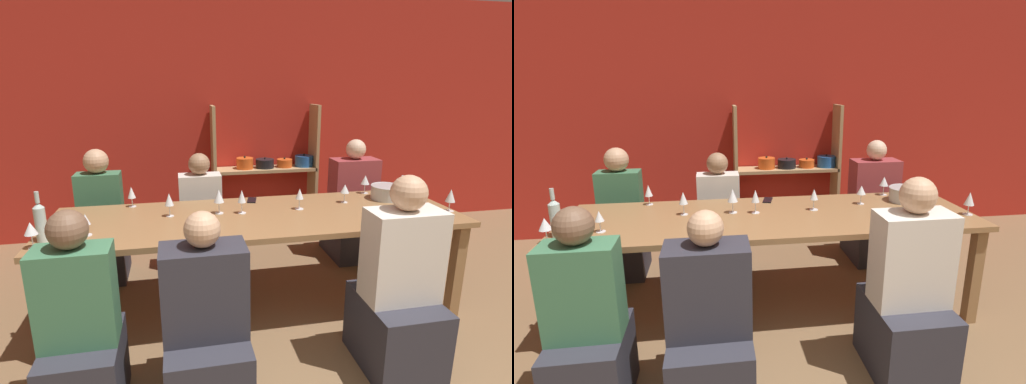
% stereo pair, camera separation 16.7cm
% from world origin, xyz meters
% --- Properties ---
extents(wall_back_red, '(8.80, 0.06, 2.70)m').
position_xyz_m(wall_back_red, '(0.00, 3.83, 1.35)').
color(wall_back_red, red).
rests_on(wall_back_red, ground_plane).
extents(shelf_unit, '(1.22, 0.30, 1.50)m').
position_xyz_m(shelf_unit, '(0.60, 3.63, 0.55)').
color(shelf_unit, tan).
rests_on(shelf_unit, ground_plane).
extents(dining_table, '(3.03, 0.96, 0.78)m').
position_xyz_m(dining_table, '(0.18, 1.98, 0.71)').
color(dining_table, olive).
rests_on(dining_table, ground_plane).
extents(mixing_bowl, '(0.27, 0.27, 0.12)m').
position_xyz_m(mixing_bowl, '(1.33, 2.17, 0.84)').
color(mixing_bowl, '#B7BABC').
rests_on(mixing_bowl, dining_table).
extents(wine_bottle_green, '(0.07, 0.07, 0.32)m').
position_xyz_m(wine_bottle_green, '(-1.25, 1.73, 0.91)').
color(wine_bottle_green, '#B2C6C1').
rests_on(wine_bottle_green, dining_table).
extents(wine_bottle_dark, '(0.08, 0.08, 0.32)m').
position_xyz_m(wine_bottle_dark, '(1.17, 1.70, 0.90)').
color(wine_bottle_dark, '#B2C6C1').
rests_on(wine_bottle_dark, dining_table).
extents(wine_glass_white_a, '(0.07, 0.07, 0.18)m').
position_xyz_m(wine_glass_white_a, '(-0.48, 2.07, 0.90)').
color(wine_glass_white_a, white).
rests_on(wine_glass_white_a, dining_table).
extents(wine_glass_red_a, '(0.07, 0.07, 0.17)m').
position_xyz_m(wine_glass_red_a, '(0.52, 2.05, 0.90)').
color(wine_glass_red_a, white).
rests_on(wine_glass_red_a, dining_table).
extents(wine_glass_red_b, '(0.06, 0.06, 0.18)m').
position_xyz_m(wine_glass_red_b, '(0.06, 2.04, 0.91)').
color(wine_glass_red_b, white).
rests_on(wine_glass_red_b, dining_table).
extents(wine_glass_red_c, '(0.06, 0.06, 0.16)m').
position_xyz_m(wine_glass_red_c, '(-0.77, 2.37, 0.89)').
color(wine_glass_red_c, white).
rests_on(wine_glass_red_c, dining_table).
extents(wine_glass_white_b, '(0.08, 0.08, 0.19)m').
position_xyz_m(wine_glass_white_b, '(-0.11, 2.07, 0.91)').
color(wine_glass_white_b, white).
rests_on(wine_glass_white_b, dining_table).
extents(wine_glass_white_c, '(0.07, 0.07, 0.15)m').
position_xyz_m(wine_glass_white_c, '(0.94, 2.15, 0.89)').
color(wine_glass_white_c, white).
rests_on(wine_glass_white_c, dining_table).
extents(wine_glass_white_d, '(0.08, 0.08, 0.16)m').
position_xyz_m(wine_glass_white_d, '(-1.27, 1.63, 0.90)').
color(wine_glass_white_d, white).
rests_on(wine_glass_white_d, dining_table).
extents(wine_glass_red_d, '(0.08, 0.08, 0.16)m').
position_xyz_m(wine_glass_red_d, '(1.23, 2.38, 0.90)').
color(wine_glass_red_d, white).
rests_on(wine_glass_red_d, dining_table).
extents(wine_glass_white_e, '(0.07, 0.07, 0.17)m').
position_xyz_m(wine_glass_white_e, '(1.63, 1.77, 0.90)').
color(wine_glass_white_e, white).
rests_on(wine_glass_white_e, dining_table).
extents(wine_glass_white_f, '(0.06, 0.06, 0.15)m').
position_xyz_m(wine_glass_white_f, '(-1.00, 1.78, 0.88)').
color(wine_glass_white_f, white).
rests_on(wine_glass_white_f, dining_table).
extents(cell_phone, '(0.11, 0.16, 0.01)m').
position_xyz_m(cell_phone, '(0.20, 2.35, 0.78)').
color(cell_phone, black).
rests_on(cell_phone, dining_table).
extents(person_near_a, '(0.38, 0.48, 1.15)m').
position_xyz_m(person_near_a, '(-0.94, 1.14, 0.42)').
color(person_near_a, '#2D2D38').
rests_on(person_near_a, ground_plane).
extents(person_far_a, '(0.38, 0.47, 1.19)m').
position_xyz_m(person_far_a, '(-1.09, 2.78, 0.44)').
color(person_far_a, '#2D2D38').
rests_on(person_far_a, ground_plane).
extents(person_near_b, '(0.44, 0.55, 1.23)m').
position_xyz_m(person_near_b, '(0.88, 1.16, 0.45)').
color(person_near_b, '#2D2D38').
rests_on(person_near_b, ground_plane).
extents(person_far_b, '(0.45, 0.57, 1.21)m').
position_xyz_m(person_far_b, '(1.32, 2.80, 0.43)').
color(person_far_b, '#2D2D38').
rests_on(person_far_b, ground_plane).
extents(person_near_c, '(0.45, 0.57, 1.10)m').
position_xyz_m(person_near_c, '(-0.30, 1.13, 0.39)').
color(person_near_c, '#2D2D38').
rests_on(person_near_c, ground_plane).
extents(person_far_c, '(0.38, 0.48, 1.13)m').
position_xyz_m(person_far_c, '(-0.21, 2.75, 0.41)').
color(person_far_c, '#2D2D38').
rests_on(person_far_c, ground_plane).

